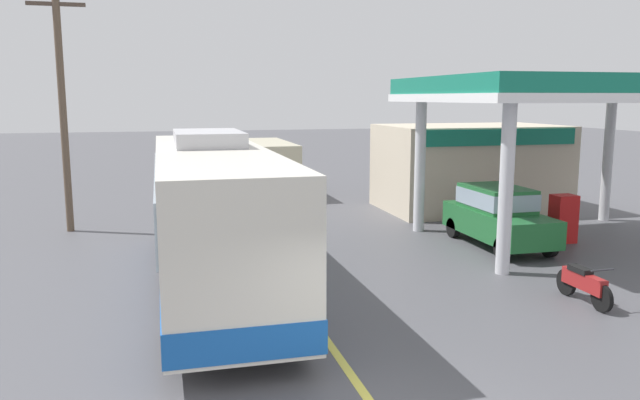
{
  "coord_description": "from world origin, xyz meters",
  "views": [
    {
      "loc": [
        -2.9,
        -6.98,
        4.49
      ],
      "look_at": [
        1.5,
        10.0,
        1.6
      ],
      "focal_mm": 34.94,
      "sensor_mm": 36.0,
      "label": 1
    }
  ],
  "objects_px": {
    "coach_bus_main": "(214,217)",
    "motorcycle_parked_forecourt": "(583,283)",
    "minibus_opposing_lane": "(268,162)",
    "pedestrian_near_pump": "(494,201)",
    "car_at_pump": "(498,213)"
  },
  "relations": [
    {
      "from": "coach_bus_main",
      "to": "motorcycle_parked_forecourt",
      "type": "relative_size",
      "value": 6.13
    },
    {
      "from": "motorcycle_parked_forecourt",
      "to": "pedestrian_near_pump",
      "type": "height_order",
      "value": "pedestrian_near_pump"
    },
    {
      "from": "coach_bus_main",
      "to": "car_at_pump",
      "type": "distance_m",
      "value": 9.03
    },
    {
      "from": "coach_bus_main",
      "to": "motorcycle_parked_forecourt",
      "type": "distance_m",
      "value": 8.47
    },
    {
      "from": "coach_bus_main",
      "to": "motorcycle_parked_forecourt",
      "type": "height_order",
      "value": "coach_bus_main"
    },
    {
      "from": "car_at_pump",
      "to": "motorcycle_parked_forecourt",
      "type": "distance_m",
      "value": 5.41
    },
    {
      "from": "coach_bus_main",
      "to": "motorcycle_parked_forecourt",
      "type": "xyz_separation_m",
      "value": [
        7.77,
        -3.11,
        -1.28
      ]
    },
    {
      "from": "car_at_pump",
      "to": "motorcycle_parked_forecourt",
      "type": "bearing_deg",
      "value": -100.26
    },
    {
      "from": "car_at_pump",
      "to": "pedestrian_near_pump",
      "type": "height_order",
      "value": "car_at_pump"
    },
    {
      "from": "car_at_pump",
      "to": "motorcycle_parked_forecourt",
      "type": "relative_size",
      "value": 2.33
    },
    {
      "from": "car_at_pump",
      "to": "minibus_opposing_lane",
      "type": "distance_m",
      "value": 13.3
    },
    {
      "from": "motorcycle_parked_forecourt",
      "to": "pedestrian_near_pump",
      "type": "relative_size",
      "value": 1.08
    },
    {
      "from": "minibus_opposing_lane",
      "to": "pedestrian_near_pump",
      "type": "relative_size",
      "value": 3.69
    },
    {
      "from": "car_at_pump",
      "to": "motorcycle_parked_forecourt",
      "type": "xyz_separation_m",
      "value": [
        -0.96,
        -5.3,
        -0.57
      ]
    },
    {
      "from": "minibus_opposing_lane",
      "to": "coach_bus_main",
      "type": "bearing_deg",
      "value": -104.56
    }
  ]
}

